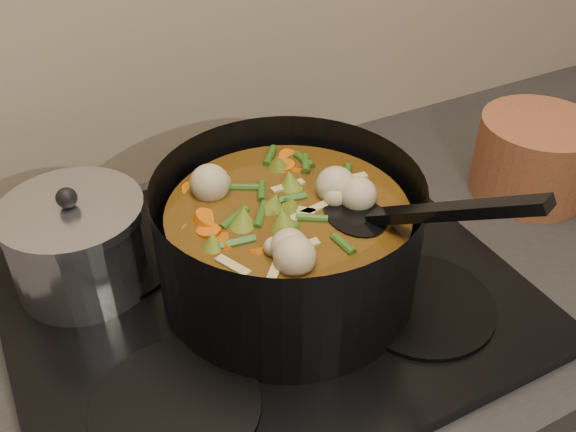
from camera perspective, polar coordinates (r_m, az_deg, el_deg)
name	(u,v)px	position (r m, az deg, el deg)	size (l,w,h in m)	color
stovetop	(260,288)	(0.84, -2.51, -6.41)	(0.62, 0.54, 0.03)	black
stockpot	(289,241)	(0.78, 0.05, -2.20)	(0.37, 0.42, 0.23)	black
saucepan	(79,244)	(0.84, -18.13, -2.39)	(0.17, 0.17, 0.14)	silver
terracotta_crock	(533,157)	(1.06, 20.98, 4.92)	(0.18, 0.18, 0.12)	#995A32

